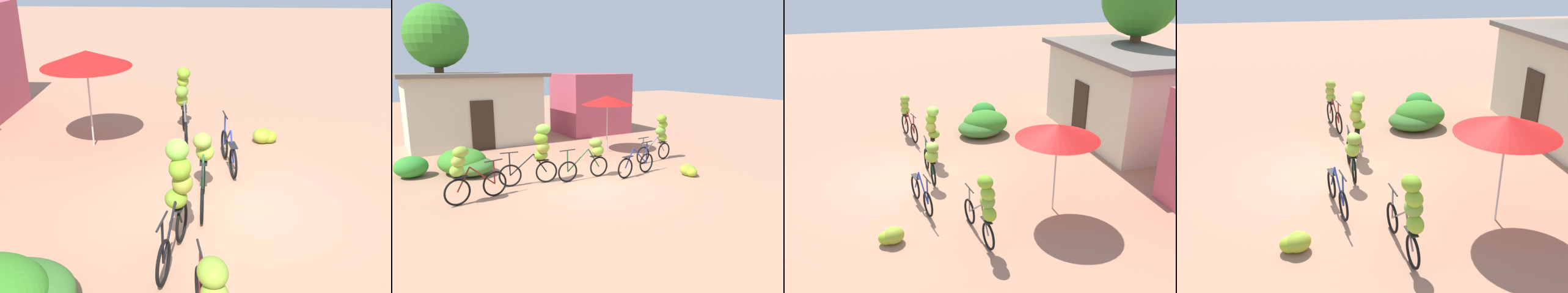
# 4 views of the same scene
# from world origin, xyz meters

# --- Properties ---
(ground_plane) EXTENTS (60.00, 60.00, 0.00)m
(ground_plane) POSITION_xyz_m (0.00, 0.00, 0.00)
(ground_plane) COLOR tan
(hedge_bush_front_left) EXTENTS (0.99, 0.91, 0.65)m
(hedge_bush_front_left) POSITION_xyz_m (-4.41, 3.43, 0.33)
(hedge_bush_front_left) COLOR #2F8C2C
(hedge_bush_front_left) RESTS_ON ground
(hedge_bush_front_right) EXTENTS (1.47, 1.56, 0.79)m
(hedge_bush_front_right) POSITION_xyz_m (-2.98, 3.07, 0.40)
(hedge_bush_front_right) COLOR #3A8825
(hedge_bush_front_right) RESTS_ON ground
(hedge_bush_mid) EXTENTS (1.38, 1.53, 0.53)m
(hedge_bush_mid) POSITION_xyz_m (-2.77, 2.81, 0.27)
(hedge_bush_mid) COLOR #3C762C
(hedge_bush_mid) RESTS_ON ground
(market_umbrella) EXTENTS (1.98, 1.98, 2.23)m
(market_umbrella) POSITION_xyz_m (2.59, 3.17, 2.05)
(market_umbrella) COLOR beige
(market_umbrella) RESTS_ON ground
(bicycle_leftmost) EXTENTS (1.65, 0.45, 1.45)m
(bicycle_leftmost) POSITION_xyz_m (-3.46, 0.36, 0.84)
(bicycle_leftmost) COLOR black
(bicycle_leftmost) RESTS_ON ground
(bicycle_near_pile) EXTENTS (1.68, 0.45, 1.72)m
(bicycle_near_pile) POSITION_xyz_m (-1.28, 0.88, 1.03)
(bicycle_near_pile) COLOR black
(bicycle_near_pile) RESTS_ON ground
(bicycle_center_loaded) EXTENTS (1.71, 0.43, 1.21)m
(bicycle_center_loaded) POSITION_xyz_m (0.30, 0.55, 0.74)
(bicycle_center_loaded) COLOR black
(bicycle_center_loaded) RESTS_ON ground
(bicycle_by_shop) EXTENTS (1.58, 0.33, 1.01)m
(bicycle_by_shop) POSITION_xyz_m (1.60, 0.07, 0.35)
(bicycle_by_shop) COLOR black
(bicycle_by_shop) RESTS_ON ground
(bicycle_rightmost) EXTENTS (1.69, 0.44, 1.65)m
(bicycle_rightmost) POSITION_xyz_m (3.51, 1.15, 0.97)
(bicycle_rightmost) COLOR black
(bicycle_rightmost) RESTS_ON ground
(banana_pile_on_ground) EXTENTS (0.58, 0.65, 0.36)m
(banana_pile_on_ground) POSITION_xyz_m (2.97, -0.80, 0.17)
(banana_pile_on_ground) COLOR #94BA26
(banana_pile_on_ground) RESTS_ON ground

